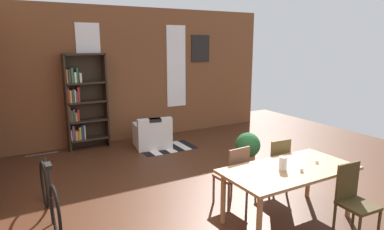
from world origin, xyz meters
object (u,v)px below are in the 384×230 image
at_px(dining_chair_far_right, 275,165).
at_px(potted_plant_by_shelf, 248,146).
at_px(dining_chair_far_left, 234,174).
at_px(dining_chair_near_right, 353,199).
at_px(armchair_white, 152,135).
at_px(bookshelf_tall, 83,102).
at_px(vase_on_table, 283,163).
at_px(bicycle_second, 49,196).
at_px(dining_table, 289,174).

distance_m(dining_chair_far_right, potted_plant_by_shelf, 1.52).
distance_m(dining_chair_far_left, potted_plant_by_shelf, 1.99).
bearing_deg(dining_chair_far_left, dining_chair_far_right, -0.00).
xyz_separation_m(dining_chair_near_right, armchair_white, (-0.73, 4.76, -0.23)).
bearing_deg(bookshelf_tall, vase_on_table, -71.53).
height_order(armchair_white, potted_plant_by_shelf, armchair_white).
relative_size(dining_chair_near_right, armchair_white, 1.03).
distance_m(dining_chair_near_right, bookshelf_tall, 5.89).
relative_size(dining_chair_far_left, potted_plant_by_shelf, 1.51).
bearing_deg(dining_chair_near_right, bicycle_second, 144.70).
bearing_deg(dining_chair_far_right, bicycle_second, 163.97).
relative_size(dining_chair_far_right, bicycle_second, 0.55).
distance_m(dining_chair_near_right, armchair_white, 4.82).
relative_size(dining_chair_far_right, dining_chair_near_right, 1.00).
bearing_deg(bookshelf_tall, armchair_white, -26.39).
bearing_deg(dining_chair_far_left, potted_plant_by_shelf, 44.99).
bearing_deg(dining_chair_far_right, bookshelf_tall, 117.65).
height_order(dining_chair_near_right, potted_plant_by_shelf, dining_chair_near_right).
xyz_separation_m(armchair_white, potted_plant_by_shelf, (1.30, -1.97, 0.06)).
relative_size(dining_chair_far_right, armchair_white, 1.03).
bearing_deg(dining_chair_far_right, armchair_white, 102.08).
relative_size(bookshelf_tall, armchair_white, 2.40).
xyz_separation_m(vase_on_table, dining_chair_far_left, (-0.29, 0.70, -0.34)).
relative_size(dining_table, vase_on_table, 10.23).
bearing_deg(potted_plant_by_shelf, dining_table, -115.25).
relative_size(dining_table, bookshelf_tall, 0.84).
height_order(dining_chair_far_right, bicycle_second, dining_chair_far_right).
bearing_deg(bicycle_second, dining_chair_near_right, -35.30).
distance_m(vase_on_table, dining_chair_near_right, 0.95).
bearing_deg(dining_table, bookshelf_tall, 109.82).
bearing_deg(bookshelf_tall, potted_plant_by_shelf, -44.57).
bearing_deg(vase_on_table, dining_chair_near_right, -51.71).
bearing_deg(dining_chair_far_right, vase_on_table, -127.84).
bearing_deg(bicycle_second, armchair_white, 43.29).
height_order(dining_chair_far_left, potted_plant_by_shelf, dining_chair_far_left).
relative_size(dining_table, potted_plant_by_shelf, 2.95).
xyz_separation_m(dining_table, dining_chair_far_left, (-0.41, 0.70, -0.17)).
bearing_deg(armchair_white, bicycle_second, -136.71).
xyz_separation_m(dining_table, dining_chair_near_right, (0.42, -0.70, -0.17)).
relative_size(bookshelf_tall, bicycle_second, 1.28).
bearing_deg(dining_table, vase_on_table, 180.00).
xyz_separation_m(dining_chair_far_left, potted_plant_by_shelf, (1.40, 1.40, -0.17)).
height_order(vase_on_table, dining_chair_near_right, dining_chair_near_right).
xyz_separation_m(vase_on_table, dining_chair_near_right, (0.55, -0.70, -0.34)).
distance_m(bookshelf_tall, armchair_white, 1.78).
height_order(dining_table, bicycle_second, bicycle_second).
bearing_deg(dining_chair_far_left, bicycle_second, 159.01).
relative_size(dining_table, armchair_white, 2.02).
relative_size(dining_chair_far_left, armchair_white, 1.03).
bearing_deg(bookshelf_tall, dining_chair_far_right, -62.35).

